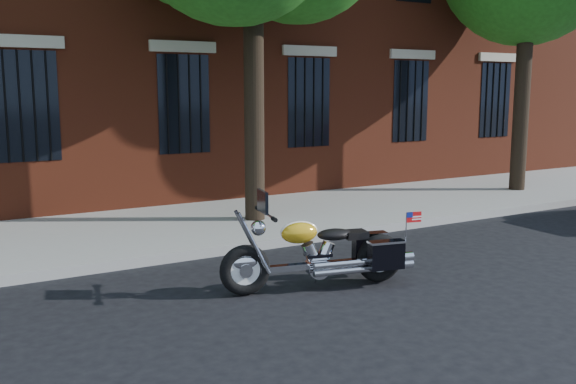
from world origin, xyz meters
TOP-DOWN VIEW (x-y plane):
  - ground at (0.00, 0.00)m, footprint 120.00×120.00m
  - curb at (0.00, 1.38)m, footprint 40.00×0.16m
  - sidewalk at (0.00, 3.26)m, footprint 40.00×3.60m
  - motorcycle at (-0.41, -0.79)m, footprint 2.46×1.07m

SIDE VIEW (x-z plane):
  - ground at x=0.00m, z-range 0.00..0.00m
  - curb at x=0.00m, z-range 0.00..0.15m
  - sidewalk at x=0.00m, z-range 0.00..0.15m
  - motorcycle at x=-0.41m, z-range -0.21..1.09m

